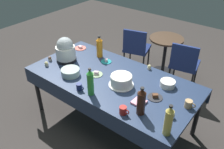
{
  "coord_description": "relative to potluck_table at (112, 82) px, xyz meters",
  "views": [
    {
      "loc": [
        1.57,
        -1.99,
        2.45
      ],
      "look_at": [
        0.0,
        0.0,
        0.8
      ],
      "focal_mm": 38.13,
      "sensor_mm": 36.0,
      "label": 1
    }
  ],
  "objects": [
    {
      "name": "soda_bottle_orange_juice",
      "position": [
        -0.5,
        0.34,
        0.21
      ],
      "size": [
        0.09,
        0.09,
        0.33
      ],
      "color": "orange",
      "rests_on": "potluck_table"
    },
    {
      "name": "soda_bottle_lime_soda",
      "position": [
        0.02,
        -0.41,
        0.22
      ],
      "size": [
        0.08,
        0.08,
        0.35
      ],
      "color": "green",
      "rests_on": "potluck_table"
    },
    {
      "name": "dessert_plate_teal",
      "position": [
        -0.32,
        0.27,
        0.07
      ],
      "size": [
        0.15,
        0.15,
        0.04
      ],
      "color": "teal",
      "rests_on": "potluck_table"
    },
    {
      "name": "dessert_plate_coral",
      "position": [
        -0.91,
        0.35,
        0.07
      ],
      "size": [
        0.18,
        0.18,
        0.04
      ],
      "color": "#E07266",
      "rests_on": "potluck_table"
    },
    {
      "name": "soda_bottle_cola",
      "position": [
        0.64,
        -0.34,
        0.22
      ],
      "size": [
        0.09,
        0.09,
        0.33
      ],
      "color": "#33190F",
      "rests_on": "potluck_table"
    },
    {
      "name": "dessert_plate_charcoal",
      "position": [
        0.64,
        -0.02,
        0.07
      ],
      "size": [
        0.17,
        0.17,
        0.05
      ],
      "color": "#2D2D33",
      "rests_on": "potluck_table"
    },
    {
      "name": "slow_cooker",
      "position": [
        -0.79,
        -0.05,
        0.23
      ],
      "size": [
        0.29,
        0.29,
        0.36
      ],
      "color": "black",
      "rests_on": "potluck_table"
    },
    {
      "name": "coffee_mug_red",
      "position": [
        0.51,
        -0.46,
        0.11
      ],
      "size": [
        0.12,
        0.08,
        0.09
      ],
      "color": "#B2231E",
      "rests_on": "potluck_table"
    },
    {
      "name": "cupcake_lemon",
      "position": [
        -1.02,
        0.1,
        0.09
      ],
      "size": [
        0.05,
        0.05,
        0.07
      ],
      "color": "beige",
      "rests_on": "potluck_table"
    },
    {
      "name": "frosted_layer_cake",
      "position": [
        0.19,
        -0.06,
        0.13
      ],
      "size": [
        0.31,
        0.31,
        0.14
      ],
      "color": "silver",
      "rests_on": "potluck_table"
    },
    {
      "name": "maroon_chair_right",
      "position": [
        0.41,
        1.39,
        -0.2
      ],
      "size": [
        0.51,
        0.51,
        0.85
      ],
      "color": "navy",
      "rests_on": "ground"
    },
    {
      "name": "maroon_chair_left",
      "position": [
        -0.53,
        1.39,
        -0.2
      ],
      "size": [
        0.54,
        0.54,
        0.85
      ],
      "color": "navy",
      "rests_on": "ground"
    },
    {
      "name": "glass_salad_bowl",
      "position": [
        -0.47,
        -0.28,
        0.11
      ],
      "size": [
        0.24,
        0.24,
        0.09
      ],
      "primitive_type": "cylinder",
      "color": "#B2C6BC",
      "rests_on": "potluck_table"
    },
    {
      "name": "cupcake_rose",
      "position": [
        0.94,
        -0.2,
        0.09
      ],
      "size": [
        0.05,
        0.05,
        0.07
      ],
      "color": "beige",
      "rests_on": "potluck_table"
    },
    {
      "name": "cupcake_cocoa",
      "position": [
        -0.98,
        -0.2,
        0.09
      ],
      "size": [
        0.05,
        0.05,
        0.07
      ],
      "color": "beige",
      "rests_on": "potluck_table"
    },
    {
      "name": "coffee_mug_navy",
      "position": [
        -0.15,
        -0.44,
        0.1
      ],
      "size": [
        0.11,
        0.07,
        0.08
      ],
      "color": "navy",
      "rests_on": "potluck_table"
    },
    {
      "name": "coffee_mug_tan",
      "position": [
        1.0,
        0.06,
        0.11
      ],
      "size": [
        0.12,
        0.08,
        0.09
      ],
      "color": "tan",
      "rests_on": "potluck_table"
    },
    {
      "name": "potluck_table",
      "position": [
        0.0,
        0.0,
        0.0
      ],
      "size": [
        2.2,
        1.1,
        0.75
      ],
      "color": "navy",
      "rests_on": "ground"
    },
    {
      "name": "dessert_plate_sage",
      "position": [
        -0.21,
        -0.07,
        0.07
      ],
      "size": [
        0.17,
        0.17,
        0.05
      ],
      "color": "#8CA87F",
      "rests_on": "potluck_table"
    },
    {
      "name": "ceramic_snack_bowl",
      "position": [
        0.64,
        0.27,
        0.1
      ],
      "size": [
        0.18,
        0.18,
        0.08
      ],
      "primitive_type": "cylinder",
      "color": "silver",
      "rests_on": "potluck_table"
    },
    {
      "name": "ground",
      "position": [
        0.0,
        0.0,
        -0.69
      ],
      "size": [
        9.0,
        9.0,
        0.0
      ],
      "primitive_type": "plane",
      "color": "#383330"
    },
    {
      "name": "paper_napkin_stack",
      "position": [
        0.54,
        -0.21,
        0.07
      ],
      "size": [
        0.14,
        0.14,
        0.02
      ],
      "primitive_type": "cube",
      "rotation": [
        0.0,
        0.0,
        -0.01
      ],
      "color": "pink",
      "rests_on": "potluck_table"
    },
    {
      "name": "cupcake_vanilla",
      "position": [
        -0.9,
        -0.33,
        0.09
      ],
      "size": [
        0.05,
        0.05,
        0.07
      ],
      "color": "beige",
      "rests_on": "potluck_table"
    },
    {
      "name": "cupcake_mint",
      "position": [
        0.26,
        0.48,
        0.09
      ],
      "size": [
        0.05,
        0.05,
        0.07
      ],
      "color": "beige",
      "rests_on": "potluck_table"
    },
    {
      "name": "round_cafe_table",
      "position": [
        -0.05,
        1.61,
        -0.19
      ],
      "size": [
        0.6,
        0.6,
        0.72
      ],
      "color": "#473323",
      "rests_on": "ground"
    },
    {
      "name": "cupcake_berry",
      "position": [
        -0.1,
        -0.31,
        0.09
      ],
      "size": [
        0.05,
        0.05,
        0.07
      ],
      "color": "beige",
      "rests_on": "potluck_table"
    },
    {
      "name": "soda_bottle_ginger_ale",
      "position": [
        0.99,
        -0.43,
        0.22
      ],
      "size": [
        0.08,
        0.08,
        0.35
      ],
      "color": "gold",
      "rests_on": "potluck_table"
    }
  ]
}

